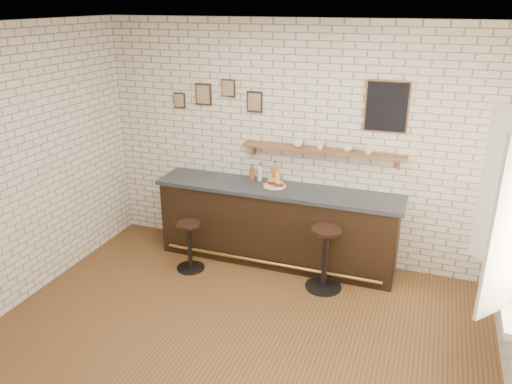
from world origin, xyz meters
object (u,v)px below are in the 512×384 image
at_px(bitters_bottle_white, 260,174).
at_px(shelf_cup_b, 320,146).
at_px(shelf_cup_d, 369,150).
at_px(condiment_bottle_yellow, 277,177).
at_px(bitters_bottle_amber, 275,174).
at_px(shelf_cup_a, 298,143).
at_px(bar_counter, 277,225).
at_px(ciabatta_sandwich, 276,182).
at_px(bar_stool_left, 189,244).
at_px(sandwich_plate, 275,186).
at_px(bar_stool_right, 325,257).
at_px(shelf_cup_c, 347,148).
at_px(book_upper, 509,291).
at_px(book_lower, 509,296).
at_px(bitters_bottle_brown, 252,173).

xyz_separation_m(bitters_bottle_white, shelf_cup_b, (0.76, 0.03, 0.44)).
bearing_deg(shelf_cup_d, condiment_bottle_yellow, 152.28).
xyz_separation_m(bitters_bottle_amber, shelf_cup_a, (0.28, 0.03, 0.43)).
bearing_deg(shelf_cup_a, bar_counter, -135.68).
height_order(shelf_cup_a, shelf_cup_b, shelf_cup_a).
distance_m(ciabatta_sandwich, condiment_bottle_yellow, 0.14).
bearing_deg(bar_stool_left, condiment_bottle_yellow, 40.62).
xyz_separation_m(ciabatta_sandwich, condiment_bottle_yellow, (-0.03, 0.13, 0.03)).
height_order(sandwich_plate, bitters_bottle_amber, bitters_bottle_amber).
relative_size(sandwich_plate, bar_stool_right, 0.36).
xyz_separation_m(bar_counter, shelf_cup_c, (0.80, 0.20, 1.04)).
distance_m(bar_stool_left, book_upper, 3.60).
bearing_deg(book_lower, ciabatta_sandwich, 120.21).
xyz_separation_m(bitters_bottle_amber, bar_stool_left, (-0.86, -0.76, -0.78)).
distance_m(ciabatta_sandwich, bitters_bottle_white, 0.29).
distance_m(book_lower, book_upper, 0.04).
xyz_separation_m(shelf_cup_a, shelf_cup_c, (0.60, 0.00, -0.00)).
bearing_deg(sandwich_plate, bitters_bottle_amber, 106.61).
height_order(sandwich_plate, bitters_bottle_brown, bitters_bottle_brown).
bearing_deg(bar_stool_left, book_upper, -14.99).
bearing_deg(book_upper, bar_stool_right, 169.10).
height_order(shelf_cup_a, shelf_cup_c, shelf_cup_a).
distance_m(bitters_bottle_brown, book_lower, 3.35).
bearing_deg(ciabatta_sandwich, shelf_cup_c, 10.95).
distance_m(shelf_cup_c, shelf_cup_d, 0.25).
bearing_deg(shelf_cup_c, bitters_bottle_white, 115.57).
bearing_deg(ciabatta_sandwich, shelf_cup_a, 34.99).
relative_size(bar_counter, bitters_bottle_amber, 11.07).
xyz_separation_m(bitters_bottle_white, shelf_cup_a, (0.49, 0.03, 0.45)).
xyz_separation_m(ciabatta_sandwich, shelf_cup_d, (1.08, 0.16, 0.49)).
relative_size(bitters_bottle_brown, bar_stool_left, 0.32).
relative_size(bar_stool_right, shelf_cup_c, 6.43).
relative_size(ciabatta_sandwich, shelf_cup_c, 2.09).
bearing_deg(bar_counter, shelf_cup_b, 23.19).
bearing_deg(ciabatta_sandwich, bar_counter, -48.90).
distance_m(condiment_bottle_yellow, shelf_cup_c, 0.97).
bearing_deg(bitters_bottle_brown, bar_counter, -23.54).
bearing_deg(bitters_bottle_white, bar_stool_left, -130.85).
relative_size(sandwich_plate, ciabatta_sandwich, 1.12).
distance_m(condiment_bottle_yellow, shelf_cup_a, 0.53).
bearing_deg(ciabatta_sandwich, book_upper, -31.57).
distance_m(bar_stool_left, shelf_cup_a, 1.84).
bearing_deg(bitters_bottle_brown, bitters_bottle_white, 0.00).
xyz_separation_m(bar_stool_right, book_upper, (1.75, -1.06, 0.55)).
bearing_deg(bar_stool_left, bitters_bottle_white, 49.15).
distance_m(shelf_cup_a, book_lower, 2.94).
height_order(bar_counter, condiment_bottle_yellow, condiment_bottle_yellow).
xyz_separation_m(bar_stool_left, shelf_cup_d, (2.00, 0.79, 1.21)).
relative_size(shelf_cup_c, shelf_cup_d, 1.12).
bearing_deg(shelf_cup_a, bitters_bottle_brown, -178.82).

